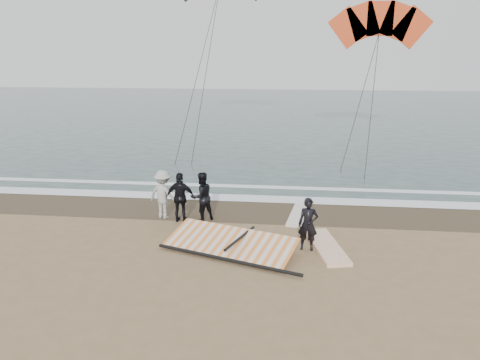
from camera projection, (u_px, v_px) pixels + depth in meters
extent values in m
plane|color=#8C704C|center=(245.00, 263.00, 13.25)|extent=(120.00, 120.00, 0.00)
cube|color=#233838|center=(279.00, 113.00, 44.84)|extent=(120.00, 54.00, 0.02)
cube|color=#4C3D2B|center=(257.00, 211.00, 17.56)|extent=(120.00, 2.80, 0.01)
cube|color=white|center=(259.00, 199.00, 18.89)|extent=(120.00, 0.90, 0.01)
cube|color=white|center=(262.00, 187.00, 20.52)|extent=(120.00, 0.45, 0.01)
imported|color=black|center=(308.00, 224.00, 13.94)|extent=(0.63, 0.45, 1.62)
cube|color=white|center=(326.00, 246.00, 14.24)|extent=(1.31, 2.78, 0.11)
cube|color=silver|center=(299.00, 215.00, 16.96)|extent=(0.95, 2.40, 0.10)
imported|color=black|center=(202.00, 197.00, 16.35)|extent=(1.08, 1.05, 1.76)
imported|color=black|center=(181.00, 197.00, 16.23)|extent=(1.04, 0.44, 1.77)
imported|color=#A4A5A0|center=(163.00, 194.00, 16.59)|extent=(1.29, 1.01, 1.76)
cube|color=black|center=(226.00, 242.00, 14.58)|extent=(2.74, 1.50, 0.10)
cube|color=orange|center=(230.00, 242.00, 13.92)|extent=(4.20, 2.73, 0.41)
cylinder|color=black|center=(226.00, 259.00, 13.22)|extent=(4.31, 1.61, 0.10)
cylinder|color=black|center=(240.00, 238.00, 13.85)|extent=(0.73, 1.88, 0.08)
cylinder|color=#262626|center=(362.00, 95.00, 25.59)|extent=(0.04, 0.04, 10.41)
cylinder|color=#262626|center=(373.00, 96.00, 24.92)|extent=(0.04, 0.04, 11.18)
cylinder|color=#262626|center=(201.00, 62.00, 28.10)|extent=(0.04, 0.04, 14.53)
cylinder|color=#262626|center=(208.00, 62.00, 28.08)|extent=(0.04, 0.04, 14.47)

